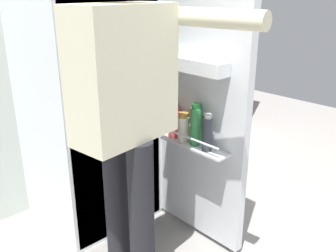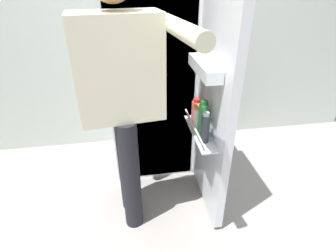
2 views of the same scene
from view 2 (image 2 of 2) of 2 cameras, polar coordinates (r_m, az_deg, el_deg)
ground_plane at (r=2.14m, az=-1.73°, el=-15.14°), size 6.97×6.97×0.00m
kitchen_wall at (r=2.46m, az=-5.36°, el=24.30°), size 4.40×0.10×2.56m
refrigerator at (r=2.14m, az=-3.18°, el=10.92°), size 0.70×1.25×1.64m
person at (r=1.49m, az=-9.74°, el=7.78°), size 0.61×0.73×1.60m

